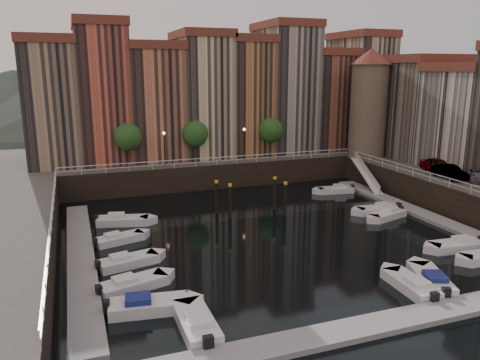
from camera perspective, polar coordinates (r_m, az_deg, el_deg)
name	(u,v)px	position (r m, az deg, el deg)	size (l,w,h in m)	color
ground	(269,231)	(42.60, 3.57, -6.23)	(200.00, 200.00, 0.00)	black
quay_far	(196,162)	(66.03, -5.42, 2.18)	(80.00, 20.00, 3.00)	black
dock_left	(81,257)	(38.43, -18.83, -8.90)	(2.00, 28.00, 0.35)	gray
dock_right	(422,214)	(50.22, 21.30, -3.86)	(2.00, 28.00, 0.35)	gray
dock_near	(387,323)	(29.14, 17.54, -16.25)	(30.00, 2.00, 0.35)	gray
mountains	(130,90)	(147.96, -13.22, 10.60)	(145.00, 100.00, 18.00)	#2D382D
far_terrace	(223,94)	(63.39, -2.08, 10.38)	(48.70, 10.30, 17.50)	#987B61
right_terrace	(474,112)	(59.02, 26.65, 7.40)	(9.30, 24.30, 14.00)	#746958
corner_tower	(369,102)	(62.83, 15.42, 9.20)	(5.20, 5.20, 13.80)	#6B5B4C
promenade_trees	(200,134)	(57.42, -4.84, 5.65)	(21.20, 3.20, 5.20)	black
street_lamps	(205,140)	(56.65, -4.24, 4.85)	(10.36, 0.36, 4.18)	black
railings	(250,179)	(45.86, 1.21, 0.16)	(36.08, 34.04, 0.52)	white
gangway	(366,174)	(58.67, 15.12, 0.76)	(2.78, 8.32, 3.73)	white
mooring_pilings	(252,198)	(46.86, 1.45, -2.25)	(6.58, 3.25, 3.78)	black
boat_left_0	(147,306)	(29.68, -11.22, -14.80)	(5.19, 2.50, 1.17)	silver
boat_left_1	(132,284)	(32.57, -13.06, -12.28)	(4.85, 2.83, 1.09)	silver
boat_left_2	(127,261)	(36.22, -13.62, -9.62)	(4.74, 2.60, 1.06)	silver
boat_left_3	(118,239)	(41.00, -14.61, -6.96)	(4.38, 2.60, 0.98)	silver
boat_left_4	(122,220)	(45.54, -14.24, -4.80)	(5.12, 2.92, 1.15)	silver
boat_right_1	(458,245)	(42.06, 25.01, -7.24)	(4.86, 2.14, 1.10)	silver
boat_right_2	(387,215)	(48.21, 17.54, -4.04)	(4.66, 2.80, 1.04)	silver
boat_right_3	(379,210)	(49.61, 16.63, -3.47)	(4.79, 2.12, 1.08)	silver
boat_right_4	(336,190)	(56.48, 11.63, -1.17)	(4.54, 2.22, 1.02)	silver
boat_near_0	(196,323)	(27.52, -5.33, -17.00)	(1.86, 5.11, 1.17)	silver
boat_near_2	(412,285)	(33.64, 20.18, -11.93)	(1.94, 4.77, 1.09)	silver
boat_near_3	(431,280)	(34.82, 22.29, -11.20)	(3.33, 5.05, 1.14)	silver
car_a	(439,167)	(55.88, 23.08, 1.51)	(1.90, 4.73, 1.61)	gray
car_b	(450,173)	(53.44, 24.20, 0.79)	(1.51, 4.32, 1.42)	gray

